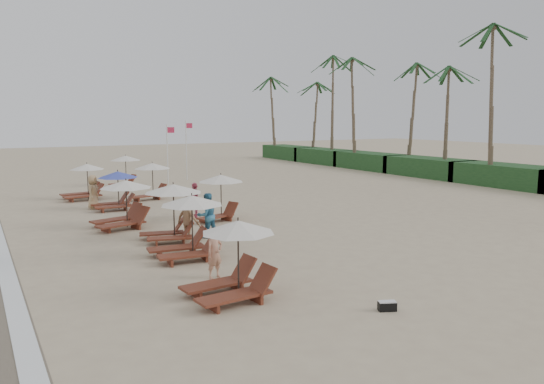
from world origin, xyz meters
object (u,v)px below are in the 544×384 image
inland_station_2 (124,167)px  lounger_station_2 (169,210)px  lounger_station_0 (229,264)px  lounger_station_1 (185,229)px  lounger_station_4 (114,191)px  beachgoer_far_b (93,192)px  inland_station_0 (219,192)px  lounger_station_3 (120,205)px  lounger_station_5 (82,184)px  beachgoer_near (215,254)px  beachgoer_mid_a (207,215)px  beachgoer_far_a (195,200)px  flag_pole_near (168,153)px  duffel_bag (387,306)px  inland_station_1 (150,178)px  beachgoer_mid_b (188,218)px

inland_station_2 → lounger_station_2: bearing=-98.9°
lounger_station_0 → lounger_station_1: (0.47, 4.59, 0.09)m
lounger_station_4 → beachgoer_far_b: 1.25m
lounger_station_4 → beachgoer_far_b: (-0.93, 0.83, -0.07)m
inland_station_0 → inland_station_2: size_ratio=1.03×
lounger_station_3 → lounger_station_5: (0.09, 9.64, -0.09)m
lounger_station_2 → beachgoer_near: 5.56m
lounger_station_2 → lounger_station_0: bearing=-96.7°
beachgoer_near → inland_station_2: bearing=68.7°
lounger_station_0 → inland_station_0: 11.23m
beachgoer_mid_a → beachgoer_far_a: bearing=-112.5°
lounger_station_2 → beachgoer_near: lounger_station_2 is taller
inland_station_2 → beachgoer_mid_a: (-1.33, -18.61, -0.50)m
inland_station_2 → flag_pole_near: (2.33, -3.08, 1.08)m
beachgoer_far_a → flag_pole_near: flag_pole_near is taller
lounger_station_5 → beachgoer_mid_a: size_ratio=1.44×
beachgoer_mid_a → flag_pole_near: (3.66, 15.53, 1.58)m
lounger_station_5 → duffel_bag: lounger_station_5 is taller
inland_station_1 → beachgoer_near: (-3.05, -16.67, -0.53)m
lounger_station_3 → inland_station_2: (3.97, 14.83, 0.41)m
beachgoer_far_a → lounger_station_4: bearing=-127.8°
lounger_station_5 → beachgoer_mid_b: bearing=-82.5°
beachgoer_mid_a → beachgoer_far_a: size_ratio=1.06×
lounger_station_3 → inland_station_0: bearing=-8.6°
lounger_station_4 → flag_pole_near: size_ratio=0.57×
beachgoer_far_b → beachgoer_mid_b: bearing=-138.1°
lounger_station_0 → inland_station_2: 26.14m
inland_station_2 → beachgoer_near: 24.18m
lounger_station_0 → inland_station_0: size_ratio=0.96×
lounger_station_3 → inland_station_0: 4.64m
duffel_bag → lounger_station_3: bearing=103.5°
lounger_station_1 → lounger_station_2: bearing=82.0°
lounger_station_5 → lounger_station_1: bearing=-87.9°
lounger_station_5 → inland_station_2: inland_station_2 is taller
beachgoer_far_a → flag_pole_near: (2.41, 11.03, 1.63)m
beachgoer_mid_a → beachgoer_far_b: 10.01m
inland_station_2 → beachgoer_near: inland_station_2 is taller
lounger_station_0 → lounger_station_3: bearing=91.1°
lounger_station_2 → beachgoer_far_b: size_ratio=1.37×
lounger_station_2 → lounger_station_4: 8.63m
beachgoer_near → beachgoer_far_a: 10.36m
inland_station_1 → beachgoer_mid_a: bearing=-95.2°
lounger_station_1 → inland_station_2: 21.53m
lounger_station_3 → beachgoer_far_a: 3.96m
lounger_station_3 → beachgoer_far_a: bearing=10.4°
beachgoer_far_a → beachgoer_far_b: beachgoer_far_b is taller
lounger_station_1 → inland_station_0: (3.89, 5.76, 0.32)m
lounger_station_1 → beachgoer_far_a: (3.21, 7.16, -0.19)m
inland_station_1 → beachgoer_mid_a: inland_station_1 is taller
inland_station_2 → duffel_bag: size_ratio=5.07×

